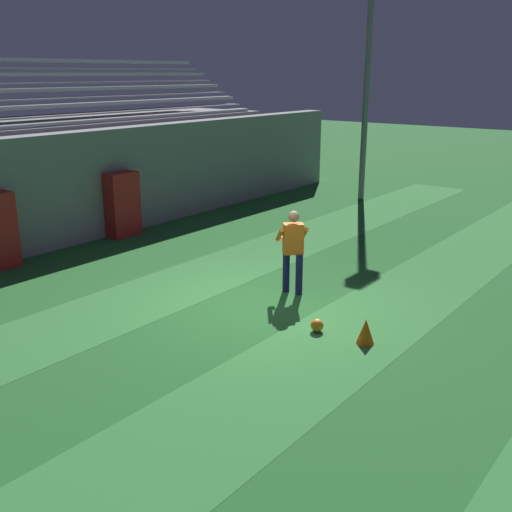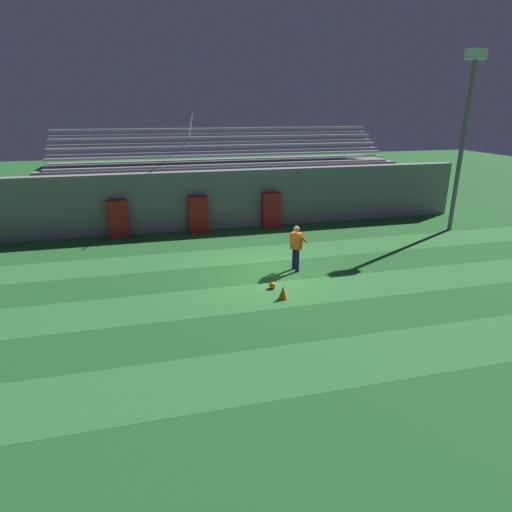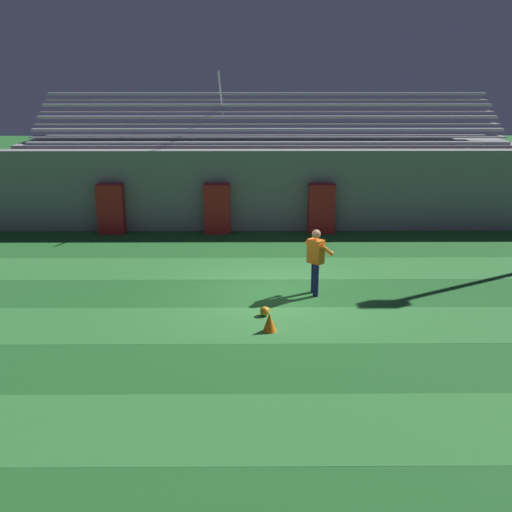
{
  "view_description": "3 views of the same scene",
  "coord_description": "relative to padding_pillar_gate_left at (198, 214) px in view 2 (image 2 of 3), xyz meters",
  "views": [
    {
      "loc": [
        -8.3,
        -6.42,
        4.21
      ],
      "look_at": [
        -0.01,
        0.05,
        0.98
      ],
      "focal_mm": 42.0,
      "sensor_mm": 36.0,
      "label": 1
    },
    {
      "loc": [
        -4.0,
        -13.87,
        5.59
      ],
      "look_at": [
        -0.57,
        -0.34,
        0.76
      ],
      "focal_mm": 30.0,
      "sensor_mm": 36.0,
      "label": 2
    },
    {
      "loc": [
        -0.59,
        -14.19,
        5.3
      ],
      "look_at": [
        -0.5,
        -1.58,
        1.45
      ],
      "focal_mm": 42.0,
      "sensor_mm": 36.0,
      "label": 3
    }
  ],
  "objects": [
    {
      "name": "ground_plane",
      "position": [
        1.79,
        -5.95,
        -0.85
      ],
      "size": [
        80.0,
        80.0,
        0.0
      ],
      "primitive_type": "plane",
      "color": "#236028"
    },
    {
      "name": "floodlight_pole",
      "position": [
        11.88,
        -2.65,
        4.22
      ],
      "size": [
        0.9,
        0.36,
        8.01
      ],
      "color": "slate",
      "rests_on": "ground"
    },
    {
      "name": "turf_stripe_far",
      "position": [
        1.79,
        -3.96,
        -0.85
      ],
      "size": [
        28.0,
        2.0,
        0.01
      ],
      "primitive_type": "cube",
      "color": "#337A38",
      "rests_on": "ground"
    },
    {
      "name": "bleacher_stand",
      "position": [
        1.79,
        2.89,
        0.65
      ],
      "size": [
        18.0,
        4.05,
        5.43
      ],
      "color": "gray",
      "rests_on": "ground"
    },
    {
      "name": "goalkeeper",
      "position": [
        2.78,
        -6.04,
        0.1
      ],
      "size": [
        0.74,
        0.74,
        1.67
      ],
      "color": "#19194C",
      "rests_on": "ground"
    },
    {
      "name": "padding_pillar_far_left",
      "position": [
        -3.64,
        0.0,
        0.0
      ],
      "size": [
        0.9,
        0.44,
        1.71
      ],
      "primitive_type": "cube",
      "color": "#B21E1E",
      "rests_on": "ground"
    },
    {
      "name": "turf_stripe_mid",
      "position": [
        1.79,
        -7.95,
        -0.85
      ],
      "size": [
        28.0,
        2.0,
        0.01
      ],
      "primitive_type": "cube",
      "color": "#337A38",
      "rests_on": "ground"
    },
    {
      "name": "padding_pillar_gate_left",
      "position": [
        0.0,
        0.0,
        0.0
      ],
      "size": [
        0.9,
        0.44,
        1.71
      ],
      "primitive_type": "cube",
      "color": "#B21E1E",
      "rests_on": "ground"
    },
    {
      "name": "turf_stripe_near",
      "position": [
        1.79,
        -11.95,
        -0.85
      ],
      "size": [
        28.0,
        2.0,
        0.01
      ],
      "primitive_type": "cube",
      "color": "#337A38",
      "rests_on": "ground"
    },
    {
      "name": "soccer_ball",
      "position": [
        1.49,
        -7.44,
        -0.74
      ],
      "size": [
        0.22,
        0.22,
        0.22
      ],
      "primitive_type": "sphere",
      "color": "orange",
      "rests_on": "ground"
    },
    {
      "name": "traffic_cone",
      "position": [
        1.58,
        -8.31,
        -0.64
      ],
      "size": [
        0.3,
        0.3,
        0.42
      ],
      "primitive_type": "cone",
      "color": "orange",
      "rests_on": "ground"
    },
    {
      "name": "padding_pillar_gate_right",
      "position": [
        3.59,
        0.0,
        0.0
      ],
      "size": [
        0.9,
        0.44,
        1.71
      ],
      "primitive_type": "cube",
      "color": "#B21E1E",
      "rests_on": "ground"
    },
    {
      "name": "back_wall",
      "position": [
        1.79,
        0.55,
        0.55
      ],
      "size": [
        24.0,
        0.6,
        2.8
      ],
      "primitive_type": "cube",
      "color": "gray",
      "rests_on": "ground"
    }
  ]
}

